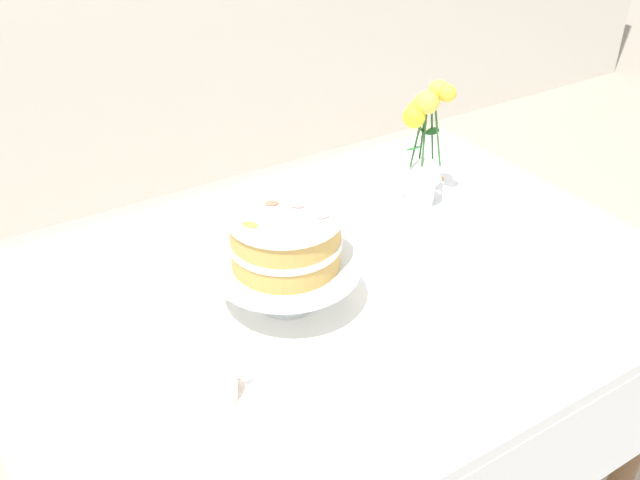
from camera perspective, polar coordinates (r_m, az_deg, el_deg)
name	(u,v)px	position (r m, az deg, el deg)	size (l,w,h in m)	color
dining_table	(348,321)	(1.51, 2.26, -6.62)	(1.40, 1.00, 0.74)	white
linen_napkin	(287,303)	(1.41, -2.66, -5.17)	(0.32, 0.32, 0.00)	white
cake_stand	(286,270)	(1.36, -2.75, -2.44)	(0.29, 0.29, 0.10)	silver
layer_cake	(285,236)	(1.32, -2.83, 0.29)	(0.22, 0.22, 0.12)	tan
flower_vase	(423,146)	(1.70, 8.39, 7.57)	(0.13, 0.10, 0.31)	silver
teacup	(215,389)	(1.21, -8.54, -11.87)	(0.12, 0.12, 0.06)	silver
loose_petal_0	(437,178)	(1.89, 9.49, 4.96)	(0.03, 0.03, 0.00)	orange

